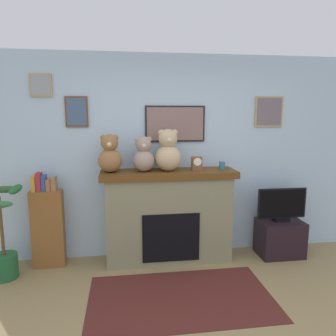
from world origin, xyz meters
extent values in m
cube|color=silver|center=(0.00, 2.00, 1.30)|extent=(5.20, 0.12, 2.60)
cube|color=black|center=(0.02, 1.93, 1.73)|extent=(0.76, 0.02, 0.46)
cube|color=#846661|center=(0.02, 1.91, 1.73)|extent=(0.72, 0.00, 0.42)
cube|color=tan|center=(-1.60, 1.93, 2.19)|extent=(0.26, 0.02, 0.27)
cube|color=#919DA5|center=(-1.60, 1.91, 2.19)|extent=(0.22, 0.00, 0.23)
cube|color=tan|center=(1.27, 1.93, 1.89)|extent=(0.38, 0.02, 0.40)
cube|color=slate|center=(1.27, 1.91, 1.89)|extent=(0.34, 0.00, 0.36)
cube|color=brown|center=(-1.20, 1.93, 1.88)|extent=(0.27, 0.02, 0.37)
cube|color=#425B7C|center=(-1.20, 1.91, 1.88)|extent=(0.23, 0.00, 0.33)
cube|color=gray|center=(-0.10, 1.72, 0.54)|extent=(1.55, 0.44, 1.09)
cube|color=brown|center=(-0.10, 1.72, 1.13)|extent=(1.67, 0.50, 0.08)
cube|color=black|center=(-0.10, 1.49, 0.38)|extent=(0.70, 0.02, 0.60)
cube|color=brown|center=(-1.58, 1.74, 0.48)|extent=(0.38, 0.16, 0.95)
cube|color=gold|center=(-1.70, 1.74, 1.05)|extent=(0.05, 0.13, 0.18)
cube|color=#AE282E|center=(-1.64, 1.74, 1.06)|extent=(0.06, 0.13, 0.22)
cube|color=#2C4C8F|center=(-1.59, 1.74, 1.05)|extent=(0.04, 0.13, 0.19)
cube|color=#9E5E3A|center=(-1.53, 1.74, 1.03)|extent=(0.05, 0.13, 0.14)
cube|color=#926741|center=(-1.47, 1.74, 1.04)|extent=(0.05, 0.13, 0.16)
cylinder|color=#1E592D|center=(-2.02, 1.50, 0.14)|extent=(0.28, 0.28, 0.28)
cylinder|color=brown|center=(-2.02, 1.50, 0.62)|extent=(0.04, 0.04, 0.68)
ellipsoid|color=#21642C|center=(-1.83, 1.51, 1.04)|extent=(0.11, 0.36, 0.08)
ellipsoid|color=#32582D|center=(-2.01, 1.70, 0.99)|extent=(0.36, 0.10, 0.08)
cube|color=black|center=(1.38, 1.64, 0.24)|extent=(0.57, 0.40, 0.47)
cube|color=black|center=(1.38, 1.64, 0.49)|extent=(0.20, 0.14, 0.04)
cube|color=black|center=(1.38, 1.64, 0.71)|extent=(0.65, 0.03, 0.40)
cube|color=black|center=(1.38, 1.62, 0.71)|extent=(0.61, 0.00, 0.36)
cube|color=#52211C|center=(-0.10, 0.82, 0.00)|extent=(1.87, 1.09, 0.01)
cylinder|color=teal|center=(0.58, 1.70, 1.22)|extent=(0.08, 0.08, 0.10)
cube|color=brown|center=(0.25, 1.70, 1.25)|extent=(0.12, 0.09, 0.17)
cylinder|color=white|center=(0.25, 1.65, 1.28)|extent=(0.10, 0.01, 0.10)
sphere|color=olive|center=(-0.81, 1.70, 1.31)|extent=(0.28, 0.28, 0.28)
sphere|color=olive|center=(-0.81, 1.70, 1.52)|extent=(0.20, 0.20, 0.20)
sphere|color=olive|center=(-0.88, 1.70, 1.58)|extent=(0.07, 0.07, 0.07)
sphere|color=olive|center=(-0.74, 1.70, 1.58)|extent=(0.07, 0.07, 0.07)
sphere|color=beige|center=(-0.81, 1.62, 1.51)|extent=(0.06, 0.06, 0.06)
sphere|color=#A28B7D|center=(-0.41, 1.70, 1.30)|extent=(0.27, 0.27, 0.27)
sphere|color=#A28B7D|center=(-0.41, 1.70, 1.50)|extent=(0.19, 0.19, 0.19)
sphere|color=#A28B7D|center=(-0.47, 1.70, 1.56)|extent=(0.07, 0.07, 0.07)
sphere|color=#A28B7D|center=(-0.34, 1.70, 1.56)|extent=(0.07, 0.07, 0.07)
sphere|color=beige|center=(-0.41, 1.62, 1.49)|extent=(0.06, 0.06, 0.06)
sphere|color=tan|center=(-0.11, 1.70, 1.32)|extent=(0.32, 0.32, 0.32)
sphere|color=tan|center=(-0.11, 1.70, 1.56)|extent=(0.23, 0.23, 0.23)
sphere|color=tan|center=(-0.19, 1.70, 1.63)|extent=(0.08, 0.08, 0.08)
sphere|color=tan|center=(-0.03, 1.70, 1.63)|extent=(0.08, 0.08, 0.08)
sphere|color=beige|center=(-0.11, 1.61, 1.55)|extent=(0.07, 0.07, 0.07)
camera|label=1|loc=(-0.65, -2.15, 1.86)|focal=34.39mm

